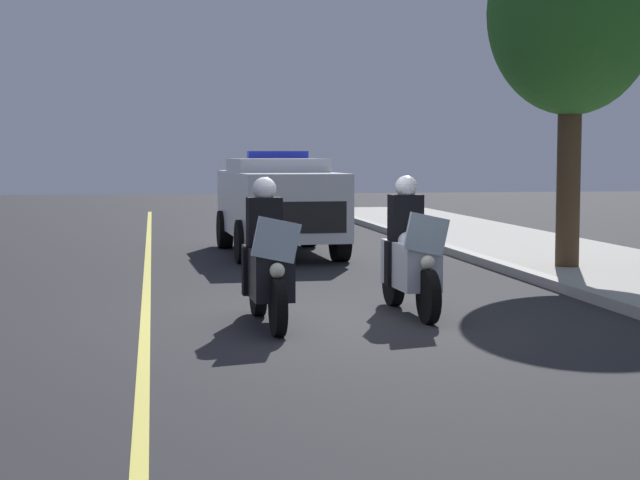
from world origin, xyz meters
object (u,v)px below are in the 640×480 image
at_px(police_motorcycle_lead_right, 410,258).
at_px(police_motorcycle_lead_left, 267,265).
at_px(police_suv, 278,201).
at_px(tree_far_back, 572,15).

bearing_deg(police_motorcycle_lead_right, police_motorcycle_lead_left, -73.59).
xyz_separation_m(police_motorcycle_lead_left, police_suv, (-8.42, 1.17, 0.37)).
relative_size(police_motorcycle_lead_left, tree_far_back, 0.36).
height_order(police_suv, tree_far_back, tree_far_back).
bearing_deg(police_motorcycle_lead_left, tree_far_back, 129.16).
bearing_deg(tree_far_back, police_motorcycle_lead_left, -50.84).
bearing_deg(tree_far_back, police_suv, -130.99).
height_order(police_motorcycle_lead_left, police_suv, police_suv).
xyz_separation_m(police_motorcycle_lead_right, tree_far_back, (-4.02, 3.76, 3.59)).
xyz_separation_m(police_motorcycle_lead_left, tree_far_back, (-4.56, 5.60, 3.59)).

